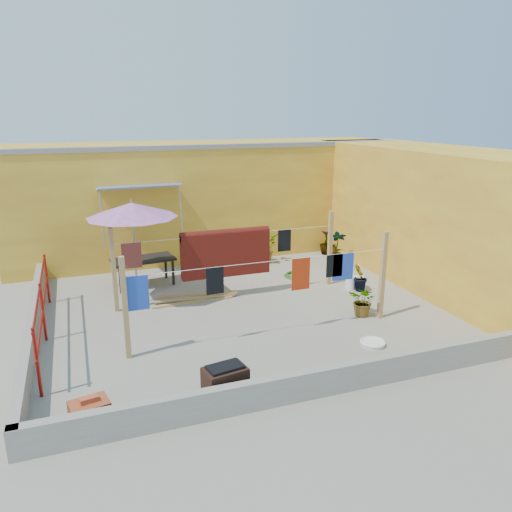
% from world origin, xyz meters
% --- Properties ---
extents(ground, '(80.00, 80.00, 0.00)m').
position_xyz_m(ground, '(0.00, 0.00, 0.00)').
color(ground, '#9E998E').
rests_on(ground, ground).
extents(wall_back, '(11.00, 3.27, 3.21)m').
position_xyz_m(wall_back, '(0.50, 4.69, 1.61)').
color(wall_back, gold).
rests_on(wall_back, ground).
extents(wall_right, '(2.40, 9.00, 3.20)m').
position_xyz_m(wall_right, '(5.20, 0.00, 1.60)').
color(wall_right, gold).
rests_on(wall_right, ground).
extents(parapet_front, '(8.30, 0.16, 0.44)m').
position_xyz_m(parapet_front, '(0.00, -3.58, 0.22)').
color(parapet_front, gray).
rests_on(parapet_front, ground).
extents(parapet_left, '(0.16, 7.30, 0.44)m').
position_xyz_m(parapet_left, '(-4.08, 0.00, 0.22)').
color(parapet_left, gray).
rests_on(parapet_left, ground).
extents(red_railing, '(0.05, 4.20, 1.10)m').
position_xyz_m(red_railing, '(-3.85, -0.20, 0.72)').
color(red_railing, maroon).
rests_on(red_railing, ground).
extents(clothesline_rig, '(5.09, 2.35, 1.80)m').
position_xyz_m(clothesline_rig, '(-0.09, 0.59, 1.00)').
color(clothesline_rig, tan).
rests_on(clothesline_rig, ground).
extents(patio_umbrella, '(2.07, 2.07, 2.29)m').
position_xyz_m(patio_umbrella, '(-2.02, 1.12, 2.06)').
color(patio_umbrella, gray).
rests_on(patio_umbrella, ground).
extents(outdoor_table, '(1.53, 0.90, 0.68)m').
position_xyz_m(outdoor_table, '(-1.73, 2.23, 0.61)').
color(outdoor_table, black).
rests_on(outdoor_table, ground).
extents(brick_stack, '(0.56, 0.46, 0.44)m').
position_xyz_m(brick_stack, '(-3.19, -3.20, 0.19)').
color(brick_stack, '#A24625').
rests_on(brick_stack, ground).
extents(lumber_pile, '(1.96, 0.57, 0.12)m').
position_xyz_m(lumber_pile, '(-0.81, 0.83, 0.06)').
color(lumber_pile, tan).
rests_on(lumber_pile, ground).
extents(brazier, '(0.66, 0.50, 0.54)m').
position_xyz_m(brazier, '(-1.32, -3.20, 0.27)').
color(brazier, black).
rests_on(brazier, ground).
extents(white_basin, '(0.46, 0.46, 0.08)m').
position_xyz_m(white_basin, '(1.68, -2.42, 0.04)').
color(white_basin, silver).
rests_on(white_basin, ground).
extents(water_jug_a, '(0.23, 0.23, 0.36)m').
position_xyz_m(water_jug_a, '(2.82, 0.30, 0.16)').
color(water_jug_a, silver).
rests_on(water_jug_a, ground).
extents(water_jug_b, '(0.23, 0.23, 0.36)m').
position_xyz_m(water_jug_b, '(3.03, 0.25, 0.16)').
color(water_jug_b, silver).
rests_on(water_jug_b, ground).
extents(green_hose, '(0.54, 0.54, 0.08)m').
position_xyz_m(green_hose, '(1.96, 1.59, 0.04)').
color(green_hose, '#1B6A17').
rests_on(green_hose, ground).
extents(plant_back_a, '(0.93, 0.92, 0.78)m').
position_xyz_m(plant_back_a, '(1.70, 3.05, 0.39)').
color(plant_back_a, '#1A5217').
rests_on(plant_back_a, ground).
extents(plant_back_b, '(0.50, 0.50, 0.72)m').
position_xyz_m(plant_back_b, '(3.69, 3.17, 0.36)').
color(plant_back_b, '#1A5217').
rests_on(plant_back_b, ground).
extents(plant_right_a, '(0.59, 0.56, 0.93)m').
position_xyz_m(plant_right_a, '(3.57, 2.33, 0.46)').
color(plant_right_a, '#1A5217').
rests_on(plant_right_a, ground).
extents(plant_right_b, '(0.48, 0.49, 0.69)m').
position_xyz_m(plant_right_b, '(2.93, 0.08, 0.35)').
color(plant_right_b, '#1A5217').
rests_on(plant_right_b, ground).
extents(plant_right_c, '(0.73, 0.75, 0.64)m').
position_xyz_m(plant_right_c, '(2.23, -1.20, 0.32)').
color(plant_right_c, '#1A5217').
rests_on(plant_right_c, ground).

